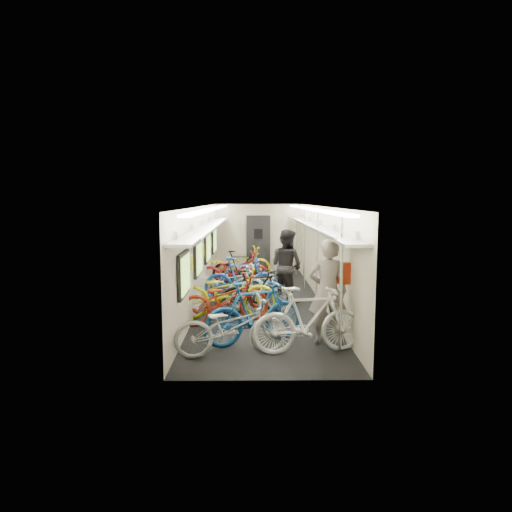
{
  "coord_description": "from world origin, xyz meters",
  "views": [
    {
      "loc": [
        -0.24,
        -11.26,
        2.59
      ],
      "look_at": [
        -0.13,
        0.17,
        1.15
      ],
      "focal_mm": 32.0,
      "sensor_mm": 36.0,
      "label": 1
    }
  ],
  "objects_px": {
    "bicycle_0": "(231,327)",
    "passenger_near": "(328,292)",
    "backpack": "(345,273)",
    "bicycle_1": "(254,313)",
    "passenger_mid": "(286,266)"
  },
  "relations": [
    {
      "from": "bicycle_0",
      "to": "passenger_near",
      "type": "height_order",
      "value": "passenger_near"
    },
    {
      "from": "passenger_near",
      "to": "backpack",
      "type": "height_order",
      "value": "passenger_near"
    },
    {
      "from": "bicycle_1",
      "to": "passenger_mid",
      "type": "distance_m",
      "value": 3.47
    },
    {
      "from": "passenger_near",
      "to": "bicycle_1",
      "type": "bearing_deg",
      "value": 4.55
    },
    {
      "from": "bicycle_1",
      "to": "backpack",
      "type": "height_order",
      "value": "backpack"
    },
    {
      "from": "bicycle_0",
      "to": "bicycle_1",
      "type": "distance_m",
      "value": 0.73
    },
    {
      "from": "bicycle_0",
      "to": "bicycle_1",
      "type": "xyz_separation_m",
      "value": [
        0.38,
        0.62,
        0.08
      ]
    },
    {
      "from": "bicycle_1",
      "to": "passenger_near",
      "type": "relative_size",
      "value": 1.0
    },
    {
      "from": "passenger_near",
      "to": "backpack",
      "type": "xyz_separation_m",
      "value": [
        0.31,
        0.01,
        0.33
      ]
    },
    {
      "from": "bicycle_0",
      "to": "passenger_mid",
      "type": "xyz_separation_m",
      "value": [
        1.21,
        3.97,
        0.42
      ]
    },
    {
      "from": "bicycle_1",
      "to": "passenger_near",
      "type": "distance_m",
      "value": 1.36
    },
    {
      "from": "passenger_mid",
      "to": "backpack",
      "type": "height_order",
      "value": "passenger_mid"
    },
    {
      "from": "passenger_near",
      "to": "passenger_mid",
      "type": "bearing_deg",
      "value": -77.16
    },
    {
      "from": "bicycle_0",
      "to": "passenger_mid",
      "type": "distance_m",
      "value": 4.17
    },
    {
      "from": "bicycle_0",
      "to": "passenger_near",
      "type": "bearing_deg",
      "value": -81.61
    }
  ]
}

